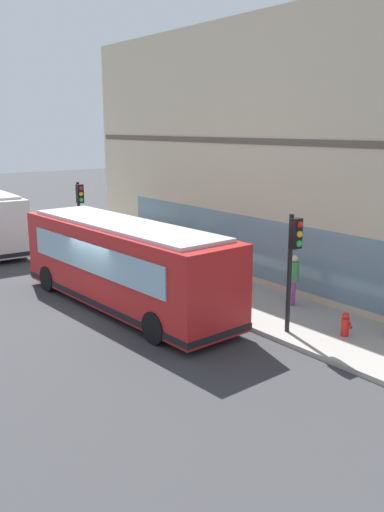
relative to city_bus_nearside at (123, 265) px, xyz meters
name	(u,v)px	position (x,y,z in m)	size (l,w,h in m)	color
ground	(108,311)	(-0.68, 0.00, -1.55)	(120.00, 120.00, 0.00)	#38383A
sidewalk_curb	(206,287)	(3.72, 0.00, -1.48)	(3.60, 40.00, 0.15)	#9E9991
building_corner	(294,153)	(8.53, 0.00, 3.65)	(6.08, 22.31, 10.43)	beige
city_bus_nearside	(123,265)	(0.00, 0.00, 0.00)	(2.99, 10.15, 3.07)	red
traffic_light_near_corner	(293,251)	(2.55, -5.54, 1.14)	(0.32, 0.49, 3.64)	black
traffic_light_down_block	(80,204)	(2.41, 8.17, 1.05)	(0.32, 0.49, 3.52)	black
fire_hydrant	(345,324)	(3.65, -6.74, -1.04)	(0.35, 0.35, 0.74)	red
pedestrian_near_hydrant	(178,256)	(3.55, 1.60, -0.50)	(0.32, 0.32, 1.59)	#3359A5
pedestrian_near_building_entrance	(294,276)	(4.61, -3.79, -0.36)	(0.32, 0.32, 1.80)	#8C3F8C
newspaper_vending_box	(132,252)	(3.49, 5.18, -0.95)	(0.44, 0.42, 0.90)	#197233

